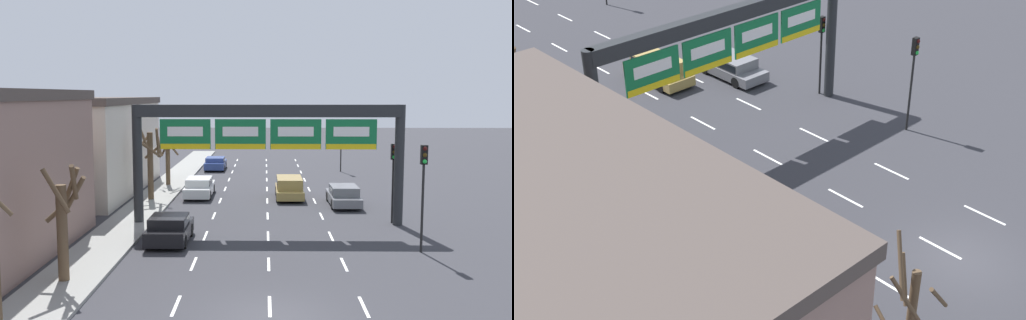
% 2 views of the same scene
% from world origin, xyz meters
% --- Properties ---
extents(ground_plane, '(220.00, 220.00, 0.00)m').
position_xyz_m(ground_plane, '(0.00, 0.00, 0.00)').
color(ground_plane, '#333338').
extents(lane_dashes, '(6.72, 67.00, 0.01)m').
position_xyz_m(lane_dashes, '(-0.00, 13.50, 0.01)').
color(lane_dashes, white).
rests_on(lane_dashes, ground_plane).
extents(sign_gantry, '(15.35, 0.70, 6.84)m').
position_xyz_m(sign_gantry, '(-0.00, 13.66, 5.26)').
color(sign_gantry, '#232628').
rests_on(sign_gantry, ground_plane).
extents(building_near, '(11.26, 16.66, 7.64)m').
position_xyz_m(building_near, '(-15.32, 5.19, 3.83)').
color(building_near, gray).
rests_on(building_near, ground_plane).
extents(car_grey, '(1.94, 4.73, 1.37)m').
position_xyz_m(car_grey, '(5.10, 19.42, 0.74)').
color(car_grey, slate).
rests_on(car_grey, ground_plane).
extents(car_black, '(1.98, 4.02, 1.40)m').
position_xyz_m(car_black, '(-4.95, 9.62, 0.75)').
color(car_black, black).
rests_on(car_black, ground_plane).
extents(car_white, '(1.91, 4.81, 1.41)m').
position_xyz_m(car_white, '(-4.94, 22.62, 0.76)').
color(car_white, silver).
rests_on(car_white, ground_plane).
extents(suv_gold, '(1.95, 4.65, 1.52)m').
position_xyz_m(suv_gold, '(1.58, 22.02, 0.86)').
color(suv_gold, '#A88947').
rests_on(suv_gold, ground_plane).
extents(traffic_light_near_gantry, '(0.30, 0.35, 4.60)m').
position_xyz_m(traffic_light_near_gantry, '(7.19, 14.20, 3.29)').
color(traffic_light_near_gantry, black).
rests_on(traffic_light_near_gantry, ground_plane).
extents(traffic_light_far_end, '(0.30, 0.35, 5.08)m').
position_xyz_m(traffic_light_far_end, '(7.20, 8.03, 3.60)').
color(traffic_light_far_end, black).
rests_on(traffic_light_far_end, ground_plane).
extents(tree_bare_furthest, '(1.75, 1.57, 4.63)m').
position_xyz_m(tree_bare_furthest, '(-8.01, 3.36, 2.54)').
color(tree_bare_furthest, brown).
rests_on(tree_bare_furthest, sidewalk_left).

